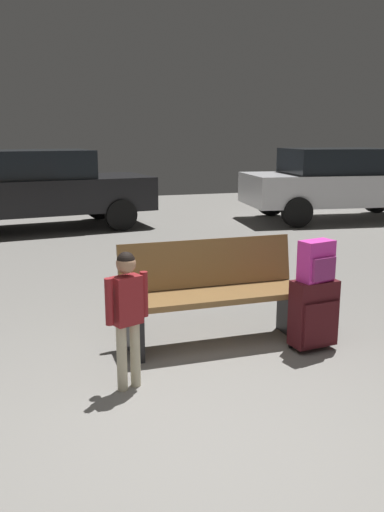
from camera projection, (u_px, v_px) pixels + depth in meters
ground_plane at (108, 281)px, 6.85m from camera, size 18.00×18.00×0.10m
bench at (214, 293)px, 4.64m from camera, size 1.60×0.53×0.89m
suitcase at (314, 313)px, 4.49m from camera, size 0.40×0.27×0.60m
backpack_bright at (317, 261)px, 4.39m from camera, size 0.31×0.24×0.34m
child at (127, 306)px, 3.73m from camera, size 0.32×0.19×1.01m
parked_car_side at (340, 182)px, 11.40m from camera, size 4.28×2.20×1.51m
parked_car_far at (40, 187)px, 10.22m from camera, size 4.27×2.17×1.51m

